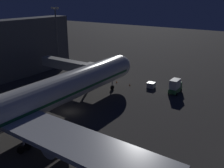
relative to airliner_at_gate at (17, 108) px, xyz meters
name	(u,v)px	position (x,y,z in m)	size (l,w,h in m)	color
ground_plane	(70,112)	(0.00, -12.44, -5.67)	(320.00, 320.00, 0.00)	#383533
airliner_at_gate	(17,108)	(0.00, 0.00, 0.00)	(58.05, 70.68, 20.49)	silver
jet_bridge	(73,66)	(10.34, -25.04, 0.09)	(18.87, 3.40, 7.30)	#9E9E99
apron_floodlight_mast	(57,35)	(25.50, -34.28, 6.00)	(2.90, 0.50, 20.39)	#59595E
ops_van	(175,86)	(-14.67, -35.90, -3.79)	(2.36, 4.66, 3.76)	#287038
baggage_container_mid_row	(151,85)	(-7.83, -36.06, -4.94)	(1.90, 1.80, 1.47)	#B7BABF
traffic_cone_nose_port	(130,85)	(-2.20, -34.25, -5.40)	(0.36, 0.36, 0.55)	orange
traffic_cone_nose_starboard	(117,82)	(2.20, -34.25, -5.40)	(0.36, 0.36, 0.55)	orange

